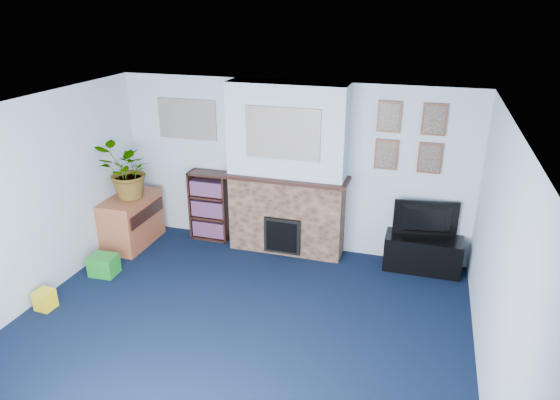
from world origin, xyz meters
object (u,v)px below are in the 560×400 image
(television, at_px, (426,220))
(bookshelf, at_px, (210,207))
(tv_stand, at_px, (422,254))
(sideboard, at_px, (132,221))

(television, xyz_separation_m, bookshelf, (-3.10, 0.06, -0.21))
(tv_stand, relative_size, sideboard, 1.05)
(bookshelf, bearing_deg, sideboard, -153.63)
(television, relative_size, bookshelf, 0.80)
(tv_stand, height_order, television, television)
(tv_stand, relative_size, bookshelf, 0.95)
(bookshelf, xyz_separation_m, sideboard, (-1.03, -0.51, -0.15))
(television, bearing_deg, tv_stand, 80.95)
(bookshelf, bearing_deg, television, -1.04)
(television, height_order, bookshelf, bookshelf)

